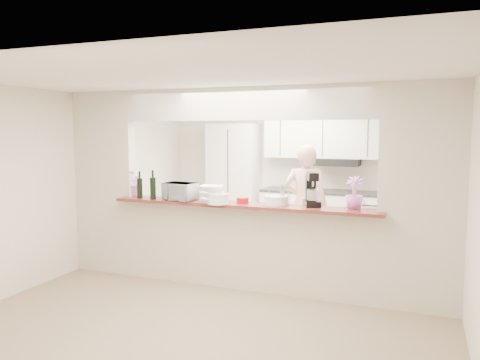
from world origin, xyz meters
The scene contains 19 objects.
floor centered at (0.00, 0.00, 0.00)m, with size 6.00×6.00×0.00m, color gray.
tile_overlay centered at (0.00, 1.55, 0.01)m, with size 5.00×2.90×0.01m, color beige.
partition centered at (0.00, 0.00, 1.48)m, with size 5.00×0.15×2.50m.
bar_counter centered at (0.00, 0.00, 0.58)m, with size 3.40×0.38×1.09m.
kitchen_cabinets centered at (-0.19, 2.72, 0.97)m, with size 3.15×0.62×2.25m.
refrigerator centered at (2.05, 2.65, 0.85)m, with size 0.75×0.70×1.70m, color #A5A5AA.
flower_left centered at (-1.60, 0.05, 1.27)m, with size 0.32×0.27×0.35m, color #CD6CC2.
wine_bottle_a centered at (-1.40, -0.13, 1.23)m, with size 0.07×0.07×0.36m.
wine_bottle_b centered at (-1.19, -0.15, 1.24)m, with size 0.08×0.08×0.38m.
toaster_oven centered at (-0.82, -0.10, 1.20)m, with size 0.41×0.27×0.22m, color #AEAFB4.
serving_bowls centered at (-0.34, -0.17, 1.20)m, with size 0.29×0.29×0.21m, color white.
plate_stack_a centered at (-0.25, -0.19, 1.15)m, with size 0.27×0.27×0.13m.
plate_stack_b centered at (0.42, 0.03, 1.14)m, with size 0.30×0.30×0.10m.
red_bowl centered at (0.01, -0.03, 1.13)m, with size 0.15×0.15×0.07m, color maroon.
tan_bowl centered at (0.40, 0.08, 1.12)m, with size 0.14×0.14×0.07m, color tan.
utensil_caddy centered at (0.45, 0.05, 1.19)m, with size 0.29×0.22×0.24m.
stand_mixer centered at (0.84, 0.06, 1.27)m, with size 0.26×0.32×0.40m.
flower_right centered at (1.34, 0.05, 1.27)m, with size 0.21×0.21×0.37m, color #CC6ECB.
person centered at (0.47, 1.38, 0.88)m, with size 0.64×0.42×1.77m, color tan.
Camera 1 is at (2.03, -5.34, 1.98)m, focal length 35.00 mm.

